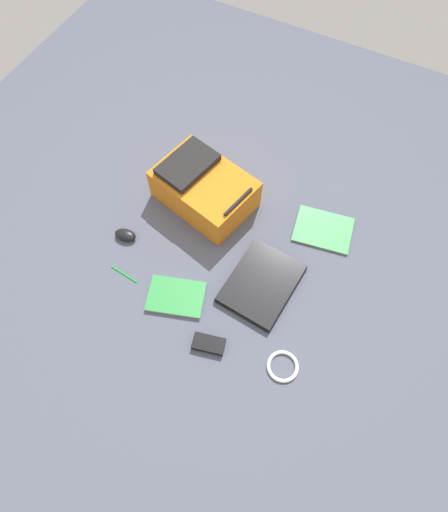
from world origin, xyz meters
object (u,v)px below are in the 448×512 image
backpack (204,188)px  cable_coil (283,366)px  book_manual (323,230)px  book_blue (176,297)px  laptop (262,283)px  pen_black (124,274)px  computer_mouse (125,235)px  power_brick (209,344)px

backpack → cable_coil: (0.58, 0.67, -0.09)m
book_manual → cable_coil: bearing=7.4°
backpack → book_blue: bearing=15.0°
laptop → book_blue: size_ratio=1.34×
book_blue → cable_coil: book_blue is taller
book_blue → pen_black: book_blue is taller
computer_mouse → pen_black: bearing=21.8°
laptop → book_manual: laptop is taller
laptop → computer_mouse: 0.67m
book_manual → book_blue: (0.61, -0.45, 0.00)m
power_brick → pen_black: size_ratio=0.92×
cable_coil → power_brick: bearing=-79.5°
laptop → computer_mouse: size_ratio=3.69×
laptop → computer_mouse: (0.07, -0.67, 0.00)m
book_manual → book_blue: bearing=-36.1°
cable_coil → pen_black: 0.80m
cable_coil → book_blue: bearing=-96.7°
backpack → book_blue: (0.51, 0.14, -0.08)m
laptop → cable_coil: laptop is taller
laptop → cable_coil: size_ratio=2.89×
book_manual → computer_mouse: computer_mouse is taller
backpack → book_blue: 0.54m
laptop → book_manual: bearing=159.9°
computer_mouse → backpack: bearing=139.2°
power_brick → book_blue: bearing=-118.0°
book_blue → book_manual: bearing=143.9°
backpack → pen_black: bearing=-13.5°
pen_black → backpack: bearing=166.5°
backpack → cable_coil: 0.89m
book_manual → backpack: bearing=-80.2°
backpack → laptop: (0.29, 0.44, -0.08)m
backpack → book_manual: backpack is taller
backpack → cable_coil: backpack is taller
book_blue → pen_black: 0.26m
laptop → pen_black: 0.62m
cable_coil → pen_black: (-0.05, -0.80, -0.00)m
backpack → laptop: size_ratio=1.34×
cable_coil → power_brick: (0.06, -0.31, 0.01)m
book_blue → computer_mouse: bearing=-113.2°
laptop → computer_mouse: computer_mouse is taller
backpack → cable_coil: size_ratio=3.86×
pen_black → power_brick: bearing=77.5°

